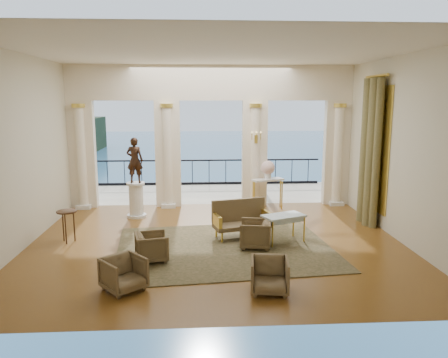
{
  "coord_description": "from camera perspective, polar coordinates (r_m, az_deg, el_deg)",
  "views": [
    {
      "loc": [
        -0.4,
        -10.16,
        3.45
      ],
      "look_at": [
        0.22,
        0.6,
        1.47
      ],
      "focal_mm": 35.0,
      "sensor_mm": 36.0,
      "label": 1
    }
  ],
  "objects": [
    {
      "name": "armchair_c",
      "position": [
        10.34,
        4.09,
        -7.01
      ],
      "size": [
        0.76,
        0.79,
        0.72
      ],
      "primitive_type": "imported",
      "rotation": [
        0.0,
        0.0,
        -1.73
      ],
      "color": "#40341C",
      "rests_on": "ground"
    },
    {
      "name": "pedestal",
      "position": [
        13.15,
        -11.4,
        -2.76
      ],
      "size": [
        0.57,
        0.57,
        1.04
      ],
      "color": "silver",
      "rests_on": "ground"
    },
    {
      "name": "settee",
      "position": [
        11.09,
        2.2,
        -5.2
      ],
      "size": [
        1.53,
        0.96,
        0.94
      ],
      "rotation": [
        0.0,
        0.0,
        0.27
      ],
      "color": "#40341C",
      "rests_on": "ground"
    },
    {
      "name": "curtain",
      "position": [
        12.65,
        18.5,
        3.38
      ],
      "size": [
        0.33,
        1.4,
        4.09
      ],
      "color": "brown",
      "rests_on": "ground"
    },
    {
      "name": "armchair_d",
      "position": [
        9.63,
        -9.41,
        -8.59
      ],
      "size": [
        0.75,
        0.78,
        0.68
      ],
      "primitive_type": "imported",
      "rotation": [
        0.0,
        0.0,
        1.79
      ],
      "color": "#40341C",
      "rests_on": "ground"
    },
    {
      "name": "console_table",
      "position": [
        13.97,
        5.72,
        -0.63
      ],
      "size": [
        1.07,
        0.7,
        0.95
      ],
      "rotation": [
        0.0,
        0.0,
        0.34
      ],
      "color": "silver",
      "rests_on": "ground"
    },
    {
      "name": "arcade",
      "position": [
        14.02,
        -1.66,
        6.86
      ],
      "size": [
        9.0,
        0.56,
        4.5
      ],
      "color": "#FFECCF",
      "rests_on": "ground"
    },
    {
      "name": "room_walls",
      "position": [
        9.07,
        -0.76,
        6.8
      ],
      "size": [
        9.0,
        9.0,
        9.0
      ],
      "color": "beige",
      "rests_on": "ground"
    },
    {
      "name": "urn",
      "position": [
        13.89,
        5.76,
        1.37
      ],
      "size": [
        0.44,
        0.44,
        0.58
      ],
      "color": "white",
      "rests_on": "console_table"
    },
    {
      "name": "sea",
      "position": [
        70.8,
        -2.95,
        2.73
      ],
      "size": [
        160.0,
        160.0,
        0.0
      ],
      "primitive_type": "plane",
      "color": "#255586",
      "rests_on": "ground"
    },
    {
      "name": "game_table",
      "position": [
        10.7,
        7.79,
        -5.05
      ],
      "size": [
        1.13,
        0.89,
        0.69
      ],
      "rotation": [
        0.0,
        0.0,
        0.4
      ],
      "color": "#97B3BF",
      "rests_on": "ground"
    },
    {
      "name": "palm_tree",
      "position": [
        16.95,
        4.97,
        12.55
      ],
      "size": [
        2.0,
        2.0,
        4.5
      ],
      "color": "#4C3823",
      "rests_on": "terrace"
    },
    {
      "name": "armchair_b",
      "position": [
        8.09,
        5.97,
        -12.21
      ],
      "size": [
        0.75,
        0.71,
        0.69
      ],
      "primitive_type": "imported",
      "rotation": [
        0.0,
        0.0,
        -0.12
      ],
      "color": "#40341C",
      "rests_on": "ground"
    },
    {
      "name": "statue",
      "position": [
        12.93,
        -11.59,
        2.43
      ],
      "size": [
        0.53,
        0.39,
        1.32
      ],
      "primitive_type": "imported",
      "rotation": [
        0.0,
        0.0,
        2.98
      ],
      "color": "#322016",
      "rests_on": "pedestal"
    },
    {
      "name": "armchair_a",
      "position": [
        8.32,
        -12.98,
        -11.78
      ],
      "size": [
        0.92,
        0.92,
        0.69
      ],
      "primitive_type": "imported",
      "rotation": [
        0.0,
        0.0,
        0.7
      ],
      "color": "#40341C",
      "rests_on": "ground"
    },
    {
      "name": "rug",
      "position": [
        10.35,
        0.09,
        -9.0
      ],
      "size": [
        5.3,
        4.31,
        0.02
      ],
      "primitive_type": "cube",
      "rotation": [
        0.0,
        0.0,
        0.1
      ],
      "color": "#2E351B",
      "rests_on": "ground"
    },
    {
      "name": "terrace",
      "position": [
        16.35,
        -1.81,
        -1.95
      ],
      "size": [
        10.0,
        3.6,
        0.1
      ],
      "primitive_type": "cube",
      "color": "#A79A88",
      "rests_on": "ground"
    },
    {
      "name": "side_table",
      "position": [
        11.26,
        -19.83,
        -4.49
      ],
      "size": [
        0.48,
        0.48,
        0.79
      ],
      "color": "black",
      "rests_on": "ground"
    },
    {
      "name": "wall_sconce",
      "position": [
        13.84,
        4.21,
        5.32
      ],
      "size": [
        0.3,
        0.11,
        0.33
      ],
      "color": "#E6C34C",
      "rests_on": "arcade"
    },
    {
      "name": "balustrade",
      "position": [
        17.83,
        -1.96,
        0.59
      ],
      "size": [
        9.0,
        0.06,
        1.03
      ],
      "color": "black",
      "rests_on": "terrace"
    },
    {
      "name": "headland",
      "position": [
        85.7,
        -23.6,
        5.24
      ],
      "size": [
        22.0,
        18.0,
        6.0
      ],
      "primitive_type": "cube",
      "color": "black",
      "rests_on": "sea"
    },
    {
      "name": "window_frame",
      "position": [
        12.71,
        19.3,
        3.73
      ],
      "size": [
        0.04,
        1.6,
        3.4
      ],
      "primitive_type": "cube",
      "color": "#E6C34C",
      "rests_on": "room_walls"
    },
    {
      "name": "floor",
      "position": [
        10.74,
        -0.99,
        -8.33
      ],
      "size": [
        9.0,
        9.0,
        0.0
      ],
      "primitive_type": "plane",
      "color": "#4C2C15",
      "rests_on": "ground"
    }
  ]
}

